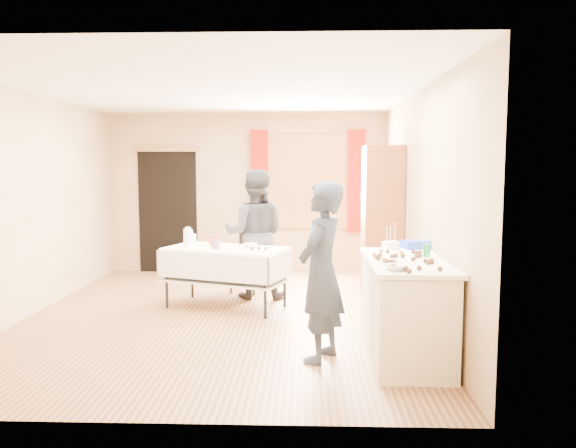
{
  "coord_description": "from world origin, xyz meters",
  "views": [
    {
      "loc": [
        0.99,
        -6.39,
        1.76
      ],
      "look_at": [
        0.77,
        0.0,
        1.09
      ],
      "focal_mm": 35.0,
      "sensor_mm": 36.0,
      "label": 1
    }
  ],
  "objects_px": {
    "counter": "(405,309)",
    "chair": "(248,271)",
    "girl": "(321,272)",
    "cabinet": "(382,222)",
    "party_table": "(226,272)",
    "woman": "(255,234)"
  },
  "relations": [
    {
      "from": "counter",
      "to": "chair",
      "type": "height_order",
      "value": "chair"
    },
    {
      "from": "girl",
      "to": "chair",
      "type": "bearing_deg",
      "value": -136.94
    },
    {
      "from": "cabinet",
      "to": "chair",
      "type": "relative_size",
      "value": 2.05
    },
    {
      "from": "party_table",
      "to": "chair",
      "type": "relative_size",
      "value": 1.69
    },
    {
      "from": "woman",
      "to": "girl",
      "type": "bearing_deg",
      "value": 110.34
    },
    {
      "from": "girl",
      "to": "woman",
      "type": "bearing_deg",
      "value": -137.18
    },
    {
      "from": "chair",
      "to": "girl",
      "type": "relative_size",
      "value": 0.61
    },
    {
      "from": "cabinet",
      "to": "chair",
      "type": "height_order",
      "value": "cabinet"
    },
    {
      "from": "counter",
      "to": "party_table",
      "type": "distance_m",
      "value": 2.58
    },
    {
      "from": "party_table",
      "to": "counter",
      "type": "bearing_deg",
      "value": -23.14
    },
    {
      "from": "cabinet",
      "to": "woman",
      "type": "bearing_deg",
      "value": -176.16
    },
    {
      "from": "counter",
      "to": "girl",
      "type": "relative_size",
      "value": 0.92
    },
    {
      "from": "counter",
      "to": "woman",
      "type": "bearing_deg",
      "value": 124.58
    },
    {
      "from": "party_table",
      "to": "girl",
      "type": "bearing_deg",
      "value": -39.12
    },
    {
      "from": "cabinet",
      "to": "woman",
      "type": "height_order",
      "value": "cabinet"
    },
    {
      "from": "chair",
      "to": "counter",
      "type": "bearing_deg",
      "value": -38.17
    },
    {
      "from": "girl",
      "to": "woman",
      "type": "height_order",
      "value": "woman"
    },
    {
      "from": "cabinet",
      "to": "woman",
      "type": "xyz_separation_m",
      "value": [
        -1.69,
        -0.11,
        -0.16
      ]
    },
    {
      "from": "counter",
      "to": "cabinet",
      "type": "bearing_deg",
      "value": 87.63
    },
    {
      "from": "cabinet",
      "to": "chair",
      "type": "bearing_deg",
      "value": 172.68
    },
    {
      "from": "party_table",
      "to": "cabinet",
      "type": "bearing_deg",
      "value": 37.96
    },
    {
      "from": "cabinet",
      "to": "girl",
      "type": "xyz_separation_m",
      "value": [
        -0.87,
        -2.52,
        -0.2
      ]
    }
  ]
}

